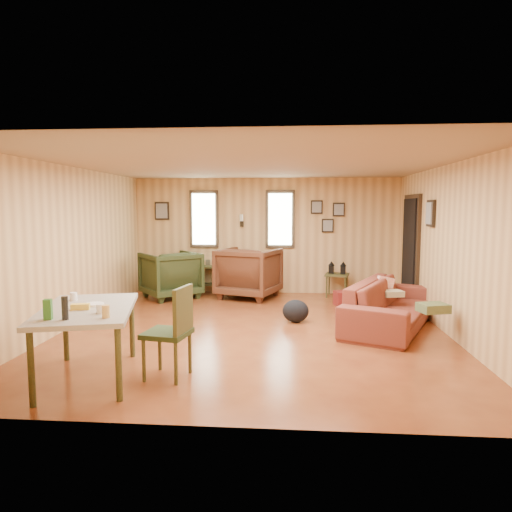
# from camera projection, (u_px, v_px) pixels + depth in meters

# --- Properties ---
(room) EXTENTS (5.54, 6.04, 2.44)m
(room) POSITION_uv_depth(u_px,v_px,m) (267.00, 247.00, 6.84)
(room) COLOR brown
(room) RESTS_ON ground
(sofa) EXTENTS (1.61, 2.42, 0.92)m
(sofa) POSITION_uv_depth(u_px,v_px,m) (391.00, 297.00, 6.83)
(sofa) COLOR maroon
(sofa) RESTS_ON ground
(recliner_brown) EXTENTS (1.34, 1.30, 1.10)m
(recliner_brown) POSITION_uv_depth(u_px,v_px,m) (249.00, 270.00, 9.06)
(recliner_brown) COLOR #522B18
(recliner_brown) RESTS_ON ground
(recliner_green) EXTENTS (1.35, 1.34, 1.02)m
(recliner_green) POSITION_uv_depth(u_px,v_px,m) (170.00, 272.00, 9.05)
(recliner_green) COLOR #283116
(recliner_green) RESTS_ON ground
(end_table) EXTENTS (0.56, 0.51, 0.70)m
(end_table) POSITION_uv_depth(u_px,v_px,m) (203.00, 274.00, 9.69)
(end_table) COLOR #46461F
(end_table) RESTS_ON ground
(side_table) EXTENTS (0.53, 0.53, 0.72)m
(side_table) POSITION_uv_depth(u_px,v_px,m) (337.00, 273.00, 9.14)
(side_table) COLOR #46461F
(side_table) RESTS_ON ground
(cooler) EXTENTS (0.43, 0.35, 0.26)m
(cooler) POSITION_uv_depth(u_px,v_px,m) (345.00, 298.00, 8.37)
(cooler) COLOR maroon
(cooler) RESTS_ON ground
(backpack) EXTENTS (0.45, 0.36, 0.36)m
(backpack) POSITION_uv_depth(u_px,v_px,m) (296.00, 311.00, 7.13)
(backpack) COLOR black
(backpack) RESTS_ON ground
(sofa_pillows) EXTENTS (0.75, 1.55, 0.32)m
(sofa_pillows) POSITION_uv_depth(u_px,v_px,m) (409.00, 298.00, 6.58)
(sofa_pillows) COLOR #525D34
(sofa_pillows) RESTS_ON sofa
(dining_table) EXTENTS (1.24, 1.66, 0.98)m
(dining_table) POSITION_uv_depth(u_px,v_px,m) (87.00, 314.00, 4.72)
(dining_table) COLOR #9E9485
(dining_table) RESTS_ON ground
(dining_chair) EXTENTS (0.51, 0.51, 0.98)m
(dining_chair) POSITION_uv_depth(u_px,v_px,m) (173.00, 327.00, 4.76)
(dining_chair) COLOR #283116
(dining_chair) RESTS_ON ground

